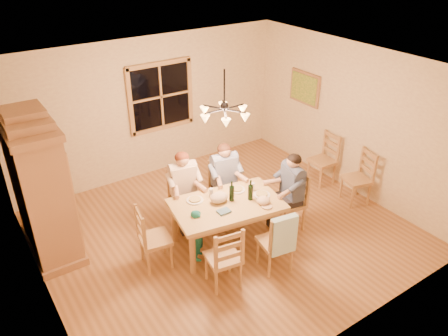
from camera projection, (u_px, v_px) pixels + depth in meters
floor at (224, 231)px, 7.15m from camera, size 5.50×5.50×0.00m
ceiling at (224, 69)px, 5.85m from camera, size 5.50×5.00×0.02m
wall_back at (151, 108)px, 8.32m from camera, size 5.50×0.02×2.70m
wall_left at (32, 218)px, 5.16m from camera, size 0.02×5.00×2.70m
wall_right at (351, 119)px, 7.85m from camera, size 0.02×5.00×2.70m
window at (161, 96)px, 8.30m from camera, size 1.30×0.06×1.30m
painting at (305, 88)px, 8.58m from camera, size 0.06×0.78×0.64m
chandelier at (224, 112)px, 6.15m from camera, size 0.77×0.68×0.71m
armoire at (41, 189)px, 6.28m from camera, size 0.66×1.40×2.30m
dining_table at (227, 209)px, 6.56m from camera, size 1.76×1.24×0.76m
chair_far_left at (185, 209)px, 7.19m from camera, size 0.50×0.49×0.99m
chair_far_right at (225, 199)px, 7.45m from camera, size 0.50×0.49×0.99m
chair_near_left at (223, 266)px, 5.97m from camera, size 0.50×0.49×0.99m
chair_near_right at (275, 250)px, 6.26m from camera, size 0.50×0.49×0.99m
chair_end_left at (156, 247)px, 6.32m from camera, size 0.49×0.50×0.99m
chair_end_right at (289, 211)px, 7.14m from camera, size 0.49×0.50×0.99m
adult_woman at (183, 181)px, 6.93m from camera, size 0.44×0.48×0.87m
adult_plaid_man at (225, 171)px, 7.19m from camera, size 0.44×0.48×0.87m
adult_slate_man at (292, 182)px, 6.88m from camera, size 0.48×0.44×0.87m
towel at (283, 235)px, 5.92m from camera, size 0.39×0.16×0.58m
wine_bottle_a at (232, 191)px, 6.49m from camera, size 0.08×0.08×0.33m
wine_bottle_b at (250, 190)px, 6.52m from camera, size 0.08×0.08×0.33m
plate_woman at (195, 200)px, 6.56m from camera, size 0.26×0.26×0.02m
plate_plaid at (237, 190)px, 6.82m from camera, size 0.26×0.26×0.02m
plate_slate at (262, 195)px, 6.69m from camera, size 0.26×0.26×0.02m
wine_glass_a at (211, 193)px, 6.63m from camera, size 0.06×0.06×0.14m
wine_glass_b at (253, 187)px, 6.78m from camera, size 0.06×0.06×0.14m
cap at (263, 200)px, 6.47m from camera, size 0.20×0.20×0.11m
napkin at (224, 211)px, 6.29m from camera, size 0.20×0.17×0.03m
cloth_bundle at (219, 197)px, 6.50m from camera, size 0.28×0.22×0.15m
child at (198, 235)px, 6.39m from camera, size 0.35×0.37×0.84m
chair_spare_front at (355, 187)px, 7.80m from camera, size 0.52×0.53×0.99m
chair_spare_back at (321, 168)px, 8.41m from camera, size 0.44×0.46×0.99m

